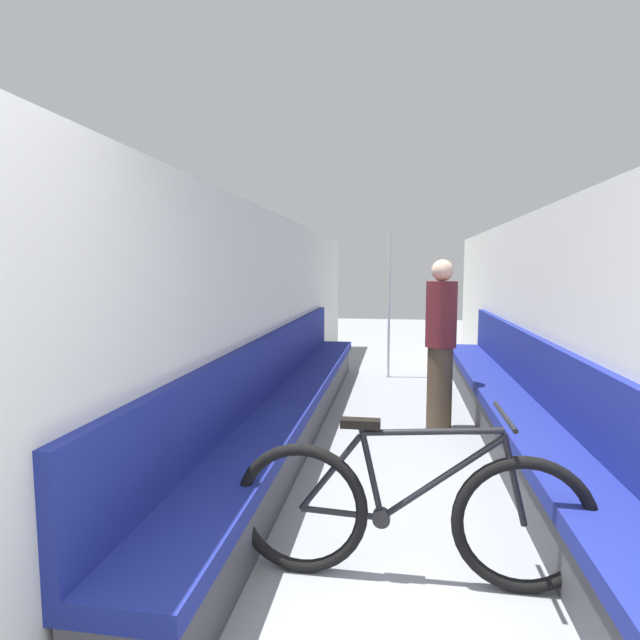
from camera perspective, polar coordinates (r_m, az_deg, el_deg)
name	(u,v)px	position (r m, az deg, el deg)	size (l,w,h in m)	color
wall_left	(265,324)	(4.77, -6.31, -0.45)	(0.10, 10.90, 2.14)	silver
wall_right	(549,329)	(4.79, 24.69, -0.94)	(0.10, 10.90, 2.14)	silver
bench_seat_row_left	(292,404)	(4.82, -3.25, -9.51)	(0.49, 6.21, 0.99)	#3D3D42
bench_seat_row_right	(515,413)	(4.83, 21.37, -9.88)	(0.49, 6.21, 0.99)	#3D3D42
bicycle	(409,513)	(2.73, 10.09, -20.88)	(1.81, 0.46, 0.90)	black
grab_pole_near	(389,307)	(7.31, 7.90, 1.44)	(0.08, 0.08, 2.12)	gray
passenger_standing	(441,343)	(5.02, 13.62, -2.57)	(0.30, 0.30, 1.68)	#473828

